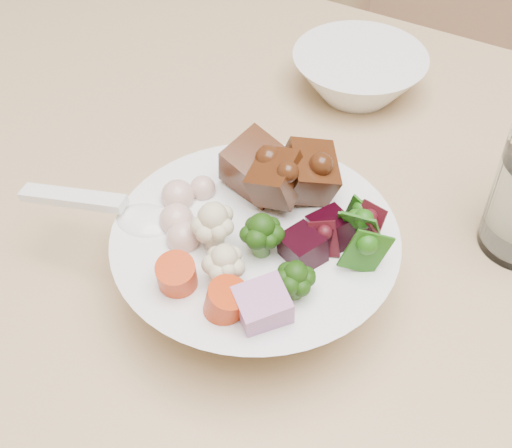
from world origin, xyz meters
name	(u,v)px	position (x,y,z in m)	size (l,w,h in m)	color
dining_table	(446,355)	(-0.20, 0.14, 0.64)	(1.65, 1.12, 0.71)	tan
chair_far	(476,98)	(-0.22, 0.77, 0.50)	(0.43, 0.43, 0.90)	tan
food_bowl	(258,258)	(-0.37, 0.10, 0.75)	(0.24, 0.24, 0.13)	white
soup_spoon	(126,216)	(-0.48, 0.08, 0.78)	(0.14, 0.04, 0.03)	white
side_bowl	(358,74)	(-0.36, 0.42, 0.74)	(0.15, 0.15, 0.05)	white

